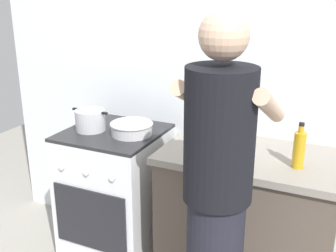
{
  "coord_description": "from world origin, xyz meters",
  "views": [
    {
      "loc": [
        1.03,
        -1.98,
        1.79
      ],
      "look_at": [
        0.05,
        0.12,
        1.0
      ],
      "focal_mm": 44.62,
      "sensor_mm": 36.0,
      "label": 1
    }
  ],
  "objects_px": {
    "stove_range": "(116,194)",
    "oil_bottle": "(299,149)",
    "mixing_bowl": "(132,128)",
    "spice_bottle": "(248,152)",
    "pot": "(90,120)",
    "utensil_crock": "(225,123)",
    "person": "(217,205)"
  },
  "relations": [
    {
      "from": "pot",
      "to": "stove_range",
      "type": "bearing_deg",
      "value": 17.49
    },
    {
      "from": "mixing_bowl",
      "to": "oil_bottle",
      "type": "bearing_deg",
      "value": -4.02
    },
    {
      "from": "mixing_bowl",
      "to": "spice_bottle",
      "type": "bearing_deg",
      "value": -5.12
    },
    {
      "from": "stove_range",
      "to": "oil_bottle",
      "type": "xyz_separation_m",
      "value": [
        1.15,
        -0.08,
        0.55
      ]
    },
    {
      "from": "stove_range",
      "to": "person",
      "type": "height_order",
      "value": "person"
    },
    {
      "from": "spice_bottle",
      "to": "person",
      "type": "relative_size",
      "value": 0.05
    },
    {
      "from": "mixing_bowl",
      "to": "spice_bottle",
      "type": "relative_size",
      "value": 3.24
    },
    {
      "from": "mixing_bowl",
      "to": "utensil_crock",
      "type": "relative_size",
      "value": 0.83
    },
    {
      "from": "person",
      "to": "pot",
      "type": "bearing_deg",
      "value": 153.54
    },
    {
      "from": "stove_range",
      "to": "oil_bottle",
      "type": "relative_size",
      "value": 3.75
    },
    {
      "from": "utensil_crock",
      "to": "oil_bottle",
      "type": "xyz_separation_m",
      "value": [
        0.47,
        -0.25,
        0.01
      ]
    },
    {
      "from": "stove_range",
      "to": "oil_bottle",
      "type": "distance_m",
      "value": 1.28
    },
    {
      "from": "stove_range",
      "to": "mixing_bowl",
      "type": "bearing_deg",
      "value": -2.38
    },
    {
      "from": "stove_range",
      "to": "oil_bottle",
      "type": "height_order",
      "value": "oil_bottle"
    },
    {
      "from": "person",
      "to": "oil_bottle",
      "type": "bearing_deg",
      "value": 60.65
    },
    {
      "from": "stove_range",
      "to": "mixing_bowl",
      "type": "height_order",
      "value": "mixing_bowl"
    },
    {
      "from": "mixing_bowl",
      "to": "utensil_crock",
      "type": "distance_m",
      "value": 0.57
    },
    {
      "from": "pot",
      "to": "person",
      "type": "xyz_separation_m",
      "value": [
        1.02,
        -0.51,
        -0.11
      ]
    },
    {
      "from": "oil_bottle",
      "to": "utensil_crock",
      "type": "bearing_deg",
      "value": 151.59
    },
    {
      "from": "spice_bottle",
      "to": "person",
      "type": "xyz_separation_m",
      "value": [
        -0.01,
        -0.48,
        -0.08
      ]
    },
    {
      "from": "spice_bottle",
      "to": "mixing_bowl",
      "type": "bearing_deg",
      "value": 174.88
    },
    {
      "from": "pot",
      "to": "person",
      "type": "distance_m",
      "value": 1.15
    },
    {
      "from": "stove_range",
      "to": "pot",
      "type": "xyz_separation_m",
      "value": [
        -0.14,
        -0.04,
        0.52
      ]
    },
    {
      "from": "oil_bottle",
      "to": "person",
      "type": "xyz_separation_m",
      "value": [
        -0.27,
        -0.48,
        -0.14
      ]
    },
    {
      "from": "mixing_bowl",
      "to": "oil_bottle",
      "type": "height_order",
      "value": "oil_bottle"
    },
    {
      "from": "spice_bottle",
      "to": "pot",
      "type": "bearing_deg",
      "value": 178.37
    },
    {
      "from": "person",
      "to": "mixing_bowl",
      "type": "bearing_deg",
      "value": 143.64
    },
    {
      "from": "spice_bottle",
      "to": "person",
      "type": "bearing_deg",
      "value": -91.38
    },
    {
      "from": "pot",
      "to": "utensil_crock",
      "type": "bearing_deg",
      "value": 15.1
    },
    {
      "from": "pot",
      "to": "utensil_crock",
      "type": "distance_m",
      "value": 0.85
    },
    {
      "from": "spice_bottle",
      "to": "oil_bottle",
      "type": "distance_m",
      "value": 0.26
    },
    {
      "from": "stove_range",
      "to": "utensil_crock",
      "type": "relative_size",
      "value": 2.79
    }
  ]
}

